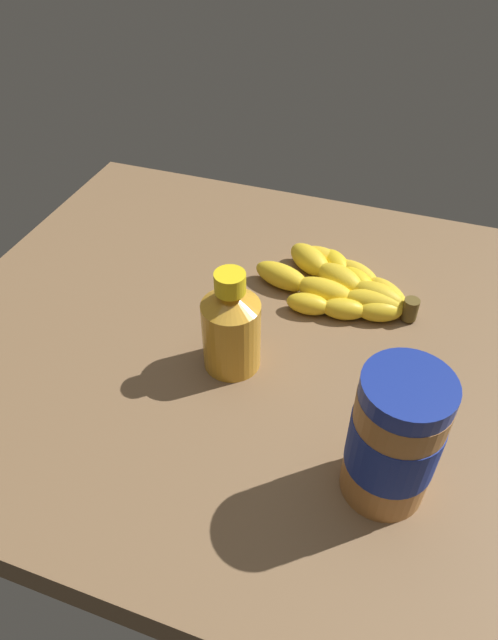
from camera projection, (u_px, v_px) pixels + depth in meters
ground_plane at (240, 342)px, 72.99cm from camera, size 70.24×77.31×4.83cm
banana_bunch at (344, 285)px, 75.30cm from camera, size 14.39×22.96×3.61cm
peanut_butter_jar at (394, 440)px, 49.73cm from camera, size 8.23×8.23×15.13cm
honey_bottle at (231, 326)px, 63.07cm from camera, size 6.75×6.75×13.31cm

